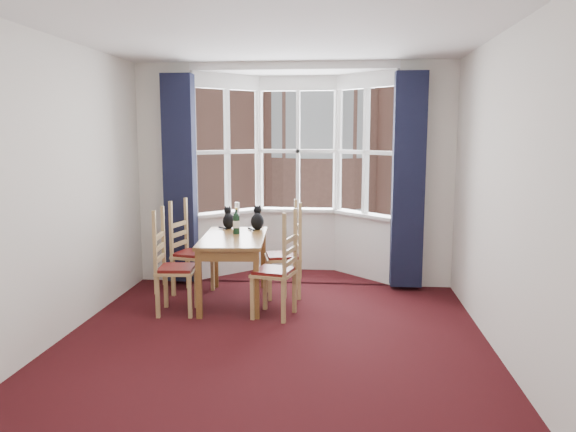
# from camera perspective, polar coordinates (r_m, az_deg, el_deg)

# --- Properties ---
(floor) EXTENTS (4.50, 4.50, 0.00)m
(floor) POSITION_cam_1_polar(r_m,az_deg,el_deg) (5.24, -1.71, -13.13)
(floor) COLOR black
(floor) RESTS_ON ground
(ceiling) EXTENTS (4.50, 4.50, 0.00)m
(ceiling) POSITION_cam_1_polar(r_m,az_deg,el_deg) (4.95, -1.86, 18.59)
(ceiling) COLOR white
(ceiling) RESTS_ON floor
(wall_left) EXTENTS (0.00, 4.50, 4.50)m
(wall_left) POSITION_cam_1_polar(r_m,az_deg,el_deg) (5.53, -22.83, 2.31)
(wall_left) COLOR silver
(wall_left) RESTS_ON floor
(wall_right) EXTENTS (0.00, 4.50, 4.50)m
(wall_right) POSITION_cam_1_polar(r_m,az_deg,el_deg) (5.05, 21.34, 1.88)
(wall_right) COLOR silver
(wall_right) RESTS_ON floor
(wall_near) EXTENTS (4.00, 0.00, 4.00)m
(wall_near) POSITION_cam_1_polar(r_m,az_deg,el_deg) (2.71, -7.88, -2.83)
(wall_near) COLOR silver
(wall_near) RESTS_ON floor
(wall_back_pier_left) EXTENTS (0.70, 0.12, 2.80)m
(wall_back_pier_left) POSITION_cam_1_polar(r_m,az_deg,el_deg) (7.46, -12.23, 4.19)
(wall_back_pier_left) COLOR silver
(wall_back_pier_left) RESTS_ON floor
(wall_back_pier_right) EXTENTS (0.70, 0.12, 2.80)m
(wall_back_pier_right) POSITION_cam_1_polar(r_m,az_deg,el_deg) (7.18, 13.80, 3.98)
(wall_back_pier_right) COLOR silver
(wall_back_pier_right) RESTS_ON floor
(bay_window) EXTENTS (2.76, 0.94, 2.80)m
(bay_window) POSITION_cam_1_polar(r_m,az_deg,el_deg) (7.63, 0.87, 4.47)
(bay_window) COLOR white
(bay_window) RESTS_ON floor
(curtain_left) EXTENTS (0.38, 0.22, 2.60)m
(curtain_left) POSITION_cam_1_polar(r_m,az_deg,el_deg) (7.22, -10.91, 3.70)
(curtain_left) COLOR #161932
(curtain_left) RESTS_ON floor
(curtain_right) EXTENTS (0.38, 0.22, 2.60)m
(curtain_right) POSITION_cam_1_polar(r_m,az_deg,el_deg) (6.97, 12.12, 3.50)
(curtain_right) COLOR #161932
(curtain_right) RESTS_ON floor
(dining_table) EXTENTS (0.80, 1.36, 0.76)m
(dining_table) POSITION_cam_1_polar(r_m,az_deg,el_deg) (6.42, -5.53, -2.99)
(dining_table) COLOR brown
(dining_table) RESTS_ON floor
(chair_left_near) EXTENTS (0.43, 0.45, 0.92)m
(chair_left_near) POSITION_cam_1_polar(r_m,az_deg,el_deg) (6.17, -12.06, -5.38)
(chair_left_near) COLOR #A98852
(chair_left_near) RESTS_ON floor
(chair_left_far) EXTENTS (0.49, 0.50, 0.92)m
(chair_left_far) POSITION_cam_1_polar(r_m,az_deg,el_deg) (6.90, -10.32, -3.87)
(chair_left_far) COLOR #A98852
(chair_left_far) RESTS_ON floor
(chair_right_near) EXTENTS (0.49, 0.50, 0.92)m
(chair_right_near) POSITION_cam_1_polar(r_m,az_deg,el_deg) (5.89, -0.61, -5.85)
(chair_right_near) COLOR #A98852
(chair_right_near) RESTS_ON floor
(chair_right_far) EXTENTS (0.48, 0.50, 0.92)m
(chair_right_far) POSITION_cam_1_polar(r_m,az_deg,el_deg) (6.66, 0.24, -4.18)
(chair_right_far) COLOR #A98852
(chair_right_far) RESTS_ON floor
(cat_left) EXTENTS (0.21, 0.24, 0.28)m
(cat_left) POSITION_cam_1_polar(r_m,az_deg,el_deg) (6.93, -6.05, -0.39)
(cat_left) COLOR black
(cat_left) RESTS_ON dining_table
(cat_right) EXTENTS (0.18, 0.24, 0.31)m
(cat_right) POSITION_cam_1_polar(r_m,az_deg,el_deg) (6.82, -3.13, -0.42)
(cat_right) COLOR black
(cat_right) RESTS_ON dining_table
(wine_bottle) EXTENTS (0.08, 0.08, 0.31)m
(wine_bottle) POSITION_cam_1_polar(r_m,az_deg,el_deg) (6.54, -5.27, -0.66)
(wine_bottle) COLOR black
(wine_bottle) RESTS_ON dining_table
(candle_tall) EXTENTS (0.06, 0.06, 0.13)m
(candle_tall) POSITION_cam_1_polar(r_m,az_deg,el_deg) (7.63, -5.19, 0.92)
(candle_tall) COLOR white
(candle_tall) RESTS_ON bay_window
(street) EXTENTS (80.00, 80.00, 0.00)m
(street) POSITION_cam_1_polar(r_m,az_deg,el_deg) (37.93, 4.52, -3.67)
(street) COLOR #333335
(street) RESTS_ON ground
(tenement_building) EXTENTS (18.40, 7.80, 15.20)m
(tenement_building) POSITION_cam_1_polar(r_m,az_deg,el_deg) (18.86, 3.71, 7.41)
(tenement_building) COLOR #955E4C
(tenement_building) RESTS_ON street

